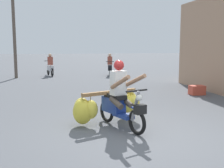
# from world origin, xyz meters

# --- Properties ---
(ground_plane) EXTENTS (120.00, 120.00, 0.00)m
(ground_plane) POSITION_xyz_m (0.00, 0.00, 0.00)
(ground_plane) COLOR #56595E
(motorbike_main_loaded) EXTENTS (1.80, 1.91, 1.58)m
(motorbike_main_loaded) POSITION_xyz_m (-0.40, 1.10, 0.50)
(motorbike_main_loaded) COLOR black
(motorbike_main_loaded) RESTS_ON ground
(motorbike_distant_ahead_left) EXTENTS (0.61, 1.59, 1.40)m
(motorbike_distant_ahead_left) POSITION_xyz_m (-2.01, 12.55, 0.57)
(motorbike_distant_ahead_left) COLOR black
(motorbike_distant_ahead_left) RESTS_ON ground
(motorbike_distant_ahead_right) EXTENTS (0.55, 1.61, 1.40)m
(motorbike_distant_ahead_right) POSITION_xyz_m (1.72, 12.00, 0.57)
(motorbike_distant_ahead_right) COLOR black
(motorbike_distant_ahead_right) RESTS_ON ground
(produce_crate) EXTENTS (0.56, 0.40, 0.36)m
(produce_crate) POSITION_xyz_m (3.69, 4.45, 0.18)
(produce_crate) COLOR #CC4C38
(produce_crate) RESTS_ON ground
(utility_pole) EXTENTS (0.18, 0.18, 5.27)m
(utility_pole) POSITION_xyz_m (-3.97, 11.75, 2.64)
(utility_pole) COLOR brown
(utility_pole) RESTS_ON ground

